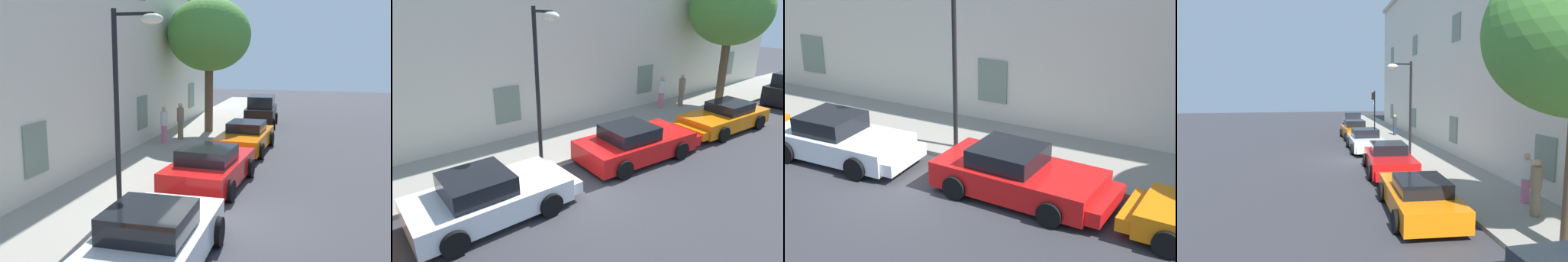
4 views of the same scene
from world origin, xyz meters
TOP-DOWN VIEW (x-y plane):
  - ground_plane at (0.00, 0.00)m, footprint 80.00×80.00m
  - sidewalk at (0.00, 3.77)m, footprint 60.00×3.30m
  - sportscar_yellow_flank at (-2.70, 0.68)m, footprint 4.64×2.28m
  - sportscar_white_middle at (3.16, 0.94)m, footprint 4.96×2.49m
  - sportscar_tail_end at (8.35, 0.71)m, footprint 4.89×2.28m
  - tree_midblock at (12.06, 3.24)m, footprint 4.32×4.32m
  - street_lamp at (0.00, 2.37)m, footprint 0.44×1.42m
  - pedestrian_admiring at (8.46, 4.47)m, footprint 0.42×0.42m
  - pedestrian_strolling at (9.60, 4.04)m, footprint 0.48×0.48m

SIDE VIEW (x-z plane):
  - ground_plane at x=0.00m, z-range 0.00..0.00m
  - sidewalk at x=0.00m, z-range 0.00..0.14m
  - sportscar_tail_end at x=8.35m, z-range -0.06..1.20m
  - sportscar_white_middle at x=3.16m, z-range -0.08..1.28m
  - sportscar_yellow_flank at x=-2.70m, z-range -0.08..1.30m
  - pedestrian_admiring at x=8.46m, z-range 0.16..1.88m
  - pedestrian_strolling at x=9.60m, z-range 0.17..1.92m
  - street_lamp at x=0.00m, z-range 1.19..6.51m
  - tree_midblock at x=12.06m, z-range 1.70..8.64m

